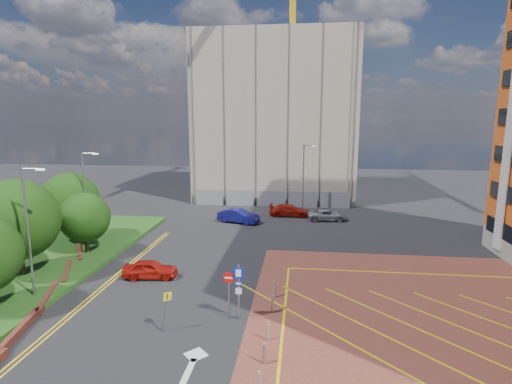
% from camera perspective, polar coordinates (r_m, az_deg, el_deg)
% --- Properties ---
extents(ground, '(140.00, 140.00, 0.00)m').
position_cam_1_polar(ground, '(22.69, -4.20, -18.78)').
color(ground, black).
rests_on(ground, ground).
extents(forecourt, '(26.00, 26.00, 0.02)m').
position_cam_1_polar(forecourt, '(24.56, 31.88, -18.02)').
color(forecourt, brown).
rests_on(forecourt, ground).
extents(grass_bed, '(14.00, 32.00, 0.30)m').
position_cam_1_polar(grass_bed, '(35.26, -32.61, -9.27)').
color(grass_bed, '#204416').
rests_on(grass_bed, ground).
extents(retaining_wall, '(6.06, 20.33, 0.40)m').
position_cam_1_polar(retaining_wall, '(28.68, -27.88, -13.09)').
color(retaining_wall, maroon).
rests_on(retaining_wall, ground).
extents(tree_b, '(5.60, 5.60, 6.74)m').
position_cam_1_polar(tree_b, '(31.90, -30.97, -3.42)').
color(tree_b, '#3D2B1C').
rests_on(tree_b, grass_bed).
extents(tree_c, '(4.00, 4.00, 4.90)m').
position_cam_1_polar(tree_c, '(35.05, -23.27, -3.36)').
color(tree_c, '#3D2B1C').
rests_on(tree_c, grass_bed).
extents(tree_d, '(5.00, 5.00, 6.08)m').
position_cam_1_polar(tree_d, '(38.95, -24.99, -1.15)').
color(tree_d, '#3D2B1C').
rests_on(tree_d, grass_bed).
extents(lamp_left_near, '(1.53, 0.16, 8.00)m').
position_cam_1_polar(lamp_left_near, '(27.65, -29.74, -4.35)').
color(lamp_left_near, '#9EA0A8').
rests_on(lamp_left_near, grass_bed).
extents(lamp_left_far, '(1.53, 0.16, 8.00)m').
position_cam_1_polar(lamp_left_far, '(36.90, -23.14, -0.36)').
color(lamp_left_far, '#9EA0A8').
rests_on(lamp_left_far, grass_bed).
extents(lamp_back, '(1.53, 0.16, 8.00)m').
position_cam_1_polar(lamp_back, '(47.89, 6.88, 2.39)').
color(lamp_back, '#9EA0A8').
rests_on(lamp_back, ground).
extents(sign_cluster, '(1.17, 0.12, 3.20)m').
position_cam_1_polar(sign_cluster, '(22.64, -3.03, -13.31)').
color(sign_cluster, '#9EA0A8').
rests_on(sign_cluster, ground).
extents(warning_sign, '(0.57, 0.38, 2.25)m').
position_cam_1_polar(warning_sign, '(22.13, -12.82, -15.66)').
color(warning_sign, '#9EA0A8').
rests_on(warning_sign, ground).
extents(bollard_row, '(0.14, 11.14, 0.90)m').
position_cam_1_polar(bollard_row, '(20.75, 1.53, -20.30)').
color(bollard_row, '#9EA0A8').
rests_on(bollard_row, forecourt).
extents(construction_building, '(21.20, 19.20, 22.00)m').
position_cam_1_polar(construction_building, '(59.53, 3.00, 10.45)').
color(construction_building, '#B6A795').
rests_on(construction_building, ground).
extents(tower_crane, '(1.60, 35.00, 35.40)m').
position_cam_1_polar(tower_crane, '(60.69, 5.19, 24.58)').
color(tower_crane, gold).
rests_on(tower_crane, ground).
extents(construction_fence, '(21.60, 0.06, 2.00)m').
position_cam_1_polar(construction_fence, '(50.51, 3.29, -0.99)').
color(construction_fence, gray).
rests_on(construction_fence, ground).
extents(car_red_left, '(3.92, 1.95, 1.28)m').
position_cam_1_polar(car_red_left, '(29.50, -14.87, -10.59)').
color(car_red_left, red).
rests_on(car_red_left, ground).
extents(car_blue_back, '(4.75, 2.82, 1.48)m').
position_cam_1_polar(car_blue_back, '(42.90, -2.52, -3.43)').
color(car_blue_back, navy).
rests_on(car_blue_back, ground).
extents(car_red_back, '(4.68, 2.03, 1.34)m').
position_cam_1_polar(car_red_back, '(45.84, 4.80, -2.63)').
color(car_red_back, '#9D160D').
rests_on(car_red_back, ground).
extents(car_silver_back, '(4.37, 2.31, 1.17)m').
position_cam_1_polar(car_silver_back, '(44.55, 10.14, -3.26)').
color(car_silver_back, '#A7A7AE').
rests_on(car_silver_back, ground).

